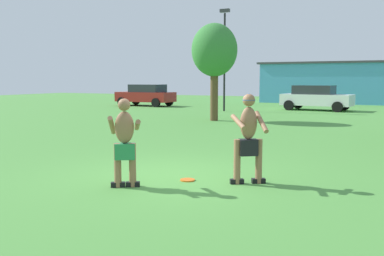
{
  "coord_description": "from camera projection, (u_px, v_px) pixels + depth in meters",
  "views": [
    {
      "loc": [
        4.26,
        -7.61,
        1.99
      ],
      "look_at": [
        0.68,
        -0.32,
        1.06
      ],
      "focal_mm": 40.43,
      "sensor_mm": 36.0,
      "label": 1
    }
  ],
  "objects": [
    {
      "name": "player_in_green",
      "position": [
        125.0,
        141.0,
        7.9
      ],
      "size": [
        0.76,
        0.75,
        1.63
      ],
      "color": "black",
      "rests_on": "ground_plane"
    },
    {
      "name": "tree_left_field",
      "position": [
        214.0,
        51.0,
        20.31
      ],
      "size": [
        2.16,
        2.16,
        4.59
      ],
      "color": "brown",
      "rests_on": "ground_plane"
    },
    {
      "name": "car_red_far_end",
      "position": [
        146.0,
        95.0,
        31.85
      ],
      "size": [
        4.36,
        2.15,
        1.58
      ],
      "color": "maroon",
      "rests_on": "ground_plane"
    },
    {
      "name": "ground_plane",
      "position": [
        169.0,
        176.0,
        8.87
      ],
      "size": [
        80.0,
        80.0,
        0.0
      ],
      "primitive_type": "plane",
      "color": "#4C8E3D"
    },
    {
      "name": "lamp_post",
      "position": [
        225.0,
        50.0,
        26.42
      ],
      "size": [
        0.6,
        0.24,
        6.2
      ],
      "color": "black",
      "rests_on": "ground_plane"
    },
    {
      "name": "player_with_cap",
      "position": [
        248.0,
        134.0,
        8.14
      ],
      "size": [
        0.81,
        0.72,
        1.72
      ],
      "color": "black",
      "rests_on": "ground_plane"
    },
    {
      "name": "frisbee",
      "position": [
        188.0,
        180.0,
        8.48
      ],
      "size": [
        0.29,
        0.29,
        0.03
      ],
      "primitive_type": "cylinder",
      "color": "orange",
      "rests_on": "ground_plane"
    },
    {
      "name": "outbuilding_behind_lot",
      "position": [
        342.0,
        82.0,
        36.28
      ],
      "size": [
        13.04,
        6.22,
        3.37
      ],
      "color": "#4C9ED1",
      "rests_on": "ground_plane"
    },
    {
      "name": "car_white_mid_lot",
      "position": [
        316.0,
        97.0,
        27.35
      ],
      "size": [
        4.46,
        2.38,
        1.58
      ],
      "color": "white",
      "rests_on": "ground_plane"
    }
  ]
}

